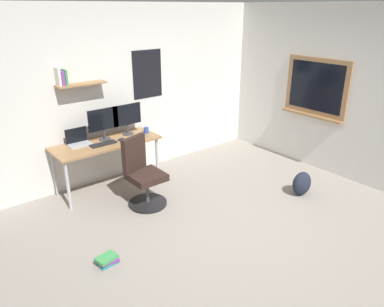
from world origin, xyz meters
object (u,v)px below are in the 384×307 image
at_px(computer_mouse, 121,139).
at_px(keyboard, 103,144).
at_px(laptop, 78,141).
at_px(monitor_primary, 104,122).
at_px(office_chair, 143,177).
at_px(backpack, 302,184).
at_px(desk, 106,147).
at_px(coffee_mug, 146,130).
at_px(book_stack_on_floor, 107,260).
at_px(monitor_secondary, 127,117).

bearing_deg(computer_mouse, keyboard, 180.00).
relative_size(laptop, monitor_primary, 0.67).
distance_m(monitor_primary, keyboard, 0.33).
height_order(monitor_primary, computer_mouse, monitor_primary).
bearing_deg(office_chair, laptop, 119.62).
distance_m(monitor_primary, backpack, 2.98).
height_order(desk, computer_mouse, computer_mouse).
height_order(office_chair, keyboard, office_chair).
height_order(laptop, coffee_mug, laptop).
xyz_separation_m(desk, book_stack_on_floor, (-0.84, -1.57, -0.61)).
distance_m(office_chair, book_stack_on_floor, 1.35).
bearing_deg(monitor_primary, keyboard, -123.39).
distance_m(laptop, book_stack_on_floor, 1.93).
bearing_deg(office_chair, monitor_primary, 97.82).
xyz_separation_m(laptop, book_stack_on_floor, (-0.50, -1.72, -0.74)).
relative_size(keyboard, computer_mouse, 3.56).
bearing_deg(book_stack_on_floor, monitor_primary, 62.22).
height_order(keyboard, computer_mouse, computer_mouse).
distance_m(desk, monitor_primary, 0.36).
bearing_deg(office_chair, computer_mouse, 85.34).
bearing_deg(monitor_secondary, office_chair, -108.11).
height_order(office_chair, computer_mouse, office_chair).
bearing_deg(backpack, monitor_primary, 134.62).
height_order(desk, office_chair, office_chair).
xyz_separation_m(laptop, monitor_primary, (0.38, -0.05, 0.22)).
bearing_deg(desk, monitor_primary, 68.67).
xyz_separation_m(desk, monitor_primary, (0.04, 0.10, 0.34)).
distance_m(laptop, backpack, 3.23).
bearing_deg(monitor_secondary, coffee_mug, -26.94).
bearing_deg(office_chair, backpack, -32.64).
bearing_deg(desk, coffee_mug, -2.24).
height_order(laptop, keyboard, laptop).
xyz_separation_m(keyboard, coffee_mug, (0.74, 0.05, 0.04)).
bearing_deg(coffee_mug, keyboard, -176.13).
bearing_deg(backpack, keyboard, 138.75).
height_order(laptop, monitor_primary, monitor_primary).
xyz_separation_m(computer_mouse, backpack, (1.84, -1.86, -0.58)).
bearing_deg(laptop, monitor_secondary, -3.62).
relative_size(office_chair, monitor_secondary, 2.05).
height_order(desk, monitor_secondary, monitor_secondary).
bearing_deg(coffee_mug, book_stack_on_floor, -134.23).
relative_size(monitor_secondary, coffee_mug, 5.04).
height_order(computer_mouse, coffee_mug, coffee_mug).
xyz_separation_m(office_chair, monitor_secondary, (0.27, 0.82, 0.60)).
bearing_deg(backpack, book_stack_on_floor, 172.75).
height_order(desk, laptop, laptop).
distance_m(keyboard, coffee_mug, 0.74).
distance_m(desk, monitor_secondary, 0.55).
bearing_deg(monitor_primary, computer_mouse, -46.36).
xyz_separation_m(monitor_secondary, book_stack_on_floor, (-1.26, -1.67, -0.95)).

